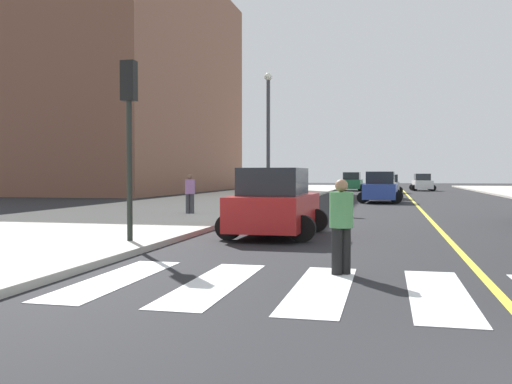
# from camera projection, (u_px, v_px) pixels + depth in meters

# --- Properties ---
(sidewalk_kerb_west) EXTENTS (10.00, 120.00, 0.15)m
(sidewalk_kerb_west) POSITION_uv_depth(u_px,v_px,m) (158.00, 211.00, 26.88)
(sidewalk_kerb_west) COLOR #B2ADA3
(sidewalk_kerb_west) RESTS_ON ground
(crosswalk_paint) EXTENTS (13.50, 4.00, 0.01)m
(crosswalk_paint) POSITION_uv_depth(u_px,v_px,m) (501.00, 296.00, 8.57)
(crosswalk_paint) COLOR silver
(crosswalk_paint) RESTS_ON ground
(lane_divider_paint) EXTENTS (0.16, 80.00, 0.01)m
(lane_divider_paint) POSITION_uv_depth(u_px,v_px,m) (410.00, 198.00, 43.63)
(lane_divider_paint) COLOR yellow
(lane_divider_paint) RESTS_ON ground
(low_rise_brick_west) EXTENTS (16.00, 32.00, 22.37)m
(low_rise_brick_west) POSITION_uv_depth(u_px,v_px,m) (129.00, 84.00, 59.42)
(low_rise_brick_west) COLOR brown
(low_rise_brick_west) RESTS_ON ground
(car_yellow_nearest) EXTENTS (2.78, 4.39, 1.94)m
(car_yellow_nearest) POSITION_uv_depth(u_px,v_px,m) (382.00, 186.00, 42.15)
(car_yellow_nearest) COLOR gold
(car_yellow_nearest) RESTS_ON ground
(car_green_third) EXTENTS (2.86, 4.51, 2.00)m
(car_green_third) POSITION_uv_depth(u_px,v_px,m) (352.00, 182.00, 61.56)
(car_green_third) COLOR #236B42
(car_green_third) RESTS_ON ground
(car_blue_fourth) EXTENTS (2.89, 4.51, 1.98)m
(car_blue_fourth) POSITION_uv_depth(u_px,v_px,m) (381.00, 188.00, 36.52)
(car_blue_fourth) COLOR #2D479E
(car_blue_fourth) RESTS_ON ground
(car_white_fifth) EXTENTS (2.71, 4.21, 1.85)m
(car_white_fifth) POSITION_uv_depth(u_px,v_px,m) (422.00, 183.00, 61.78)
(car_white_fifth) COLOR silver
(car_white_fifth) RESTS_ON ground
(car_silver_sixth) EXTENTS (2.50, 3.98, 1.77)m
(car_silver_sixth) POSITION_uv_depth(u_px,v_px,m) (389.00, 184.00, 54.43)
(car_silver_sixth) COLOR #B7B7BC
(car_silver_sixth) RESTS_ON ground
(car_red_seventh) EXTENTS (2.85, 4.53, 2.01)m
(car_red_seventh) POSITION_uv_depth(u_px,v_px,m) (275.00, 204.00, 16.91)
(car_red_seventh) COLOR red
(car_red_seventh) RESTS_ON ground
(traffic_light_far_corner) EXTENTS (0.36, 0.41, 4.53)m
(traffic_light_far_corner) POSITION_uv_depth(u_px,v_px,m) (129.00, 114.00, 14.37)
(traffic_light_far_corner) COLOR black
(traffic_light_far_corner) RESTS_ON sidewalk_kerb_west
(pedestrian_crossing) EXTENTS (0.43, 0.43, 1.75)m
(pedestrian_crossing) POSITION_uv_depth(u_px,v_px,m) (341.00, 222.00, 10.41)
(pedestrian_crossing) COLOR black
(pedestrian_crossing) RESTS_ON ground
(pedestrian_walking_west) EXTENTS (0.42, 0.42, 1.68)m
(pedestrian_walking_west) POSITION_uv_depth(u_px,v_px,m) (190.00, 192.00, 24.32)
(pedestrian_walking_west) COLOR #38383D
(pedestrian_walking_west) RESTS_ON sidewalk_kerb_west
(street_lamp) EXTENTS (0.44, 0.44, 7.23)m
(street_lamp) POSITION_uv_depth(u_px,v_px,m) (268.00, 127.00, 31.38)
(street_lamp) COLOR #38383D
(street_lamp) RESTS_ON sidewalk_kerb_west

